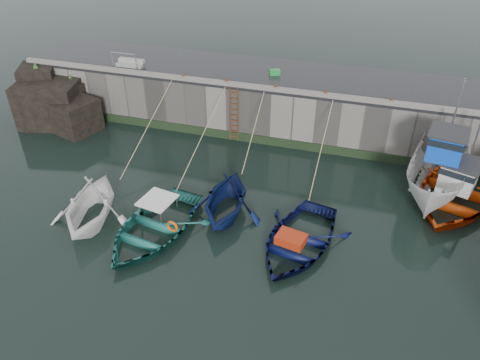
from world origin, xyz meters
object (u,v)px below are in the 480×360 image
(bollard_d, at_px, (326,94))
(boat_near_navy, at_px, (297,245))
(ladder, at_px, (234,115))
(boat_near_blue, at_px, (154,233))
(bollard_c, at_px, (276,88))
(bollard_a, at_px, (183,77))
(boat_far_orange, at_px, (456,191))
(boat_near_white, at_px, (94,220))
(fish_crate, at_px, (275,72))
(bollard_b, at_px, (227,82))
(bollard_e, at_px, (391,101))
(boat_near_blacktrim, at_px, (226,213))
(boat_far_white, at_px, (438,173))

(bollard_d, bearing_deg, boat_near_navy, -87.68)
(ladder, distance_m, boat_near_blue, 8.88)
(ladder, height_order, bollard_c, bollard_c)
(bollard_a, bearing_deg, bollard_d, 0.00)
(ladder, xyz_separation_m, boat_far_orange, (11.49, -2.41, -1.15))
(boat_near_white, bearing_deg, fish_crate, 50.91)
(boat_far_orange, relative_size, bollard_d, 28.35)
(boat_near_white, xyz_separation_m, bollard_b, (3.28, 8.96, 3.30))
(boat_near_white, bearing_deg, ladder, 53.36)
(boat_near_blue, distance_m, bollard_a, 9.85)
(boat_near_blue, bearing_deg, boat_far_orange, 36.58)
(boat_near_blue, height_order, boat_far_orange, boat_far_orange)
(boat_near_navy, distance_m, bollard_e, 9.12)
(boat_near_blacktrim, distance_m, bollard_e, 9.89)
(bollard_b, distance_m, bollard_d, 5.30)
(boat_far_orange, xyz_separation_m, bollard_e, (-3.49, 2.74, 2.85))
(boat_near_blue, bearing_deg, boat_near_white, -171.79)
(boat_near_blue, xyz_separation_m, bollard_a, (-2.16, 9.03, 3.30))
(fish_crate, height_order, bollard_b, fish_crate)
(bollard_c, bearing_deg, boat_near_blacktrim, -94.69)
(boat_far_orange, relative_size, bollard_a, 28.35)
(boat_near_blacktrim, xyz_separation_m, bollard_e, (6.36, 6.82, 3.30))
(boat_near_navy, bearing_deg, boat_near_blacktrim, 172.91)
(fish_crate, bearing_deg, boat_far_orange, -49.85)
(boat_near_blue, relative_size, boat_near_navy, 1.06)
(boat_far_white, bearing_deg, boat_far_orange, -4.11)
(ladder, relative_size, bollard_a, 11.43)
(fish_crate, bearing_deg, bollard_c, -98.81)
(boat_near_blue, xyz_separation_m, bollard_c, (3.04, 9.03, 3.30))
(boat_near_blacktrim, height_order, boat_near_navy, boat_near_blacktrim)
(boat_far_white, height_order, bollard_b, boat_far_white)
(boat_near_blue, height_order, bollard_d, bollard_d)
(boat_near_blue, distance_m, boat_far_white, 13.20)
(fish_crate, distance_m, bollard_a, 5.10)
(boat_near_blacktrim, bearing_deg, ladder, 99.83)
(ladder, distance_m, boat_near_blacktrim, 6.87)
(bollard_c, bearing_deg, bollard_a, 180.00)
(bollard_c, bearing_deg, boat_near_white, -123.72)
(fish_crate, height_order, bollard_d, fish_crate)
(boat_near_blacktrim, relative_size, bollard_a, 14.91)
(boat_near_white, bearing_deg, boat_near_blue, -14.32)
(boat_near_blacktrim, height_order, boat_far_white, boat_far_white)
(boat_near_blue, distance_m, bollard_d, 11.15)
(boat_far_orange, xyz_separation_m, fish_crate, (-9.84, 4.84, 2.86))
(boat_near_navy, xyz_separation_m, boat_far_orange, (6.36, 5.26, 0.45))
(bollard_b, bearing_deg, ladder, -33.86)
(ladder, distance_m, bollard_e, 8.19)
(boat_near_navy, height_order, bollard_e, bollard_e)
(boat_far_white, height_order, boat_far_orange, boat_far_white)
(ladder, relative_size, bollard_c, 11.43)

